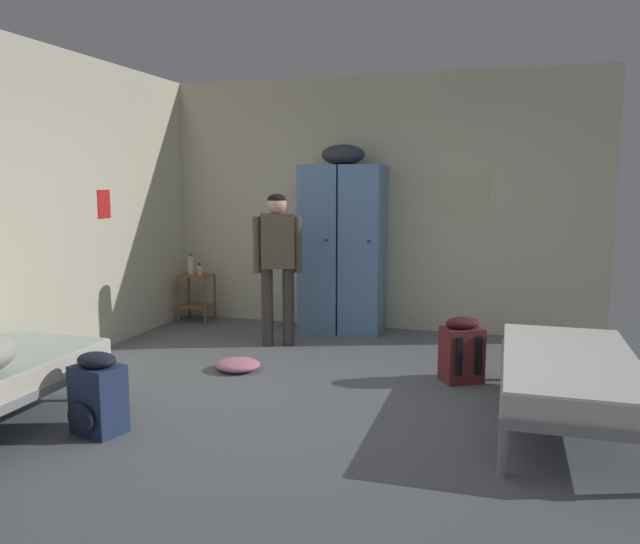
% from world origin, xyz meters
% --- Properties ---
extents(ground_plane, '(7.96, 7.96, 0.00)m').
position_xyz_m(ground_plane, '(0.00, 0.00, 0.00)').
color(ground_plane, slate).
extents(room_backdrop, '(4.96, 5.03, 2.84)m').
position_xyz_m(room_backdrop, '(-1.23, 1.26, 1.42)').
color(room_backdrop, beige).
rests_on(room_backdrop, ground_plane).
extents(locker_bank, '(0.90, 0.55, 2.07)m').
position_xyz_m(locker_bank, '(-0.32, 2.21, 0.97)').
color(locker_bank, '#5B84B2').
rests_on(locker_bank, ground_plane).
extents(shelf_unit, '(0.38, 0.30, 0.57)m').
position_xyz_m(shelf_unit, '(-2.12, 2.19, 0.35)').
color(shelf_unit, brown).
rests_on(shelf_unit, ground_plane).
extents(bed_right, '(0.90, 1.90, 0.49)m').
position_xyz_m(bed_right, '(1.87, -0.06, 0.38)').
color(bed_right, gray).
rests_on(bed_right, ground_plane).
extents(person_traveler, '(0.46, 0.31, 1.55)m').
position_xyz_m(person_traveler, '(-0.79, 1.40, 0.94)').
color(person_traveler, '#3D3833').
rests_on(person_traveler, ground_plane).
extents(water_bottle, '(0.07, 0.07, 0.25)m').
position_xyz_m(water_bottle, '(-2.20, 2.21, 0.68)').
color(water_bottle, white).
rests_on(water_bottle, shelf_unit).
extents(lotion_bottle, '(0.05, 0.05, 0.14)m').
position_xyz_m(lotion_bottle, '(-2.05, 2.15, 0.63)').
color(lotion_bottle, beige).
rests_on(lotion_bottle, shelf_unit).
extents(backpack_navy, '(0.37, 0.38, 0.55)m').
position_xyz_m(backpack_navy, '(-1.14, -1.11, 0.26)').
color(backpack_navy, navy).
rests_on(backpack_navy, ground_plane).
extents(backpack_maroon, '(0.40, 0.41, 0.55)m').
position_xyz_m(backpack_maroon, '(1.10, 0.73, 0.26)').
color(backpack_maroon, maroon).
rests_on(backpack_maroon, ground_plane).
extents(clothes_pile_pink, '(0.40, 0.37, 0.10)m').
position_xyz_m(clothes_pile_pink, '(-0.83, 0.47, 0.05)').
color(clothes_pile_pink, pink).
rests_on(clothes_pile_pink, ground_plane).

